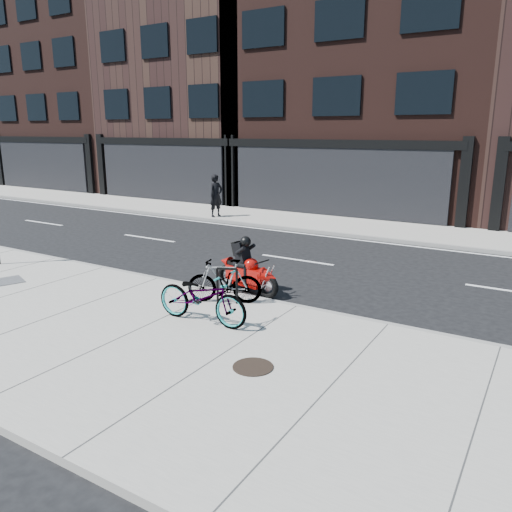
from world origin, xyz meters
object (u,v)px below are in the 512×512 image
Objects in this scene: bike_rack at (227,282)px; bicycle_rear at (224,281)px; bicycle_front at (202,297)px; pedestrian at (216,196)px; utility_grate at (6,281)px; manhole_cover at (253,367)px; motorcycle at (250,271)px.

bike_rack is 0.49× the size of bicycle_rear.
bicycle_rear is at bearing 11.57° from bicycle_front.
bicycle_front is 12.47m from pedestrian.
pedestrian is 2.46× the size of utility_grate.
bicycle_rear reaches higher than manhole_cover.
bicycle_front reaches higher than bike_rack.
bicycle_rear is (-0.29, 1.18, -0.04)m from bicycle_front.
bike_rack is at bearing 8.37° from bicycle_front.
bike_rack is 0.44× the size of pedestrian.
pedestrian is at bearing 127.98° from manhole_cover.
manhole_cover is at bearing -5.67° from utility_grate.
bicycle_front reaches higher than utility_grate.
manhole_cover is at bearing -123.45° from bicycle_front.
pedestrian reaches higher than manhole_cover.
motorcycle is 10.38m from pedestrian.
bicycle_rear is at bearing 180.00° from bike_rack.
bicycle_front is 2.38m from motorcycle.
bike_rack is 1.17m from motorcycle.
motorcycle is at bearing 26.20° from utility_grate.
bicycle_rear reaches higher than bike_rack.
bicycle_front is at bearing -72.89° from motorcycle.
bicycle_rear reaches higher than utility_grate.
manhole_cover is (2.24, -3.48, -0.43)m from motorcycle.
pedestrian reaches higher than utility_grate.
pedestrian reaches higher than bike_rack.
bicycle_front is 5.92m from utility_grate.
bicycle_front is at bearing -130.97° from pedestrian.
motorcycle is (-0.37, 2.35, -0.10)m from bicycle_front.
motorcycle is at bearing 6.74° from bicycle_front.
motorcycle is at bearing 158.92° from bicycle_rear.
bicycle_rear is at bearing 15.47° from utility_grate.
bicycle_front is 1.10× the size of pedestrian.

